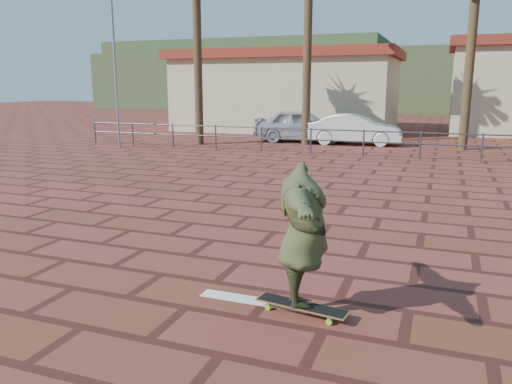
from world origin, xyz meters
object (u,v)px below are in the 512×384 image
Objects in this scene: longboard at (302,306)px; car_silver at (302,126)px; skateboarder at (303,235)px; car_white at (355,129)px.

longboard is 0.26× the size of car_silver.
skateboarder is 17.22m from car_white.
car_silver is 2.52m from car_white.
skateboarder is at bearing -172.70° from car_silver.
car_white is at bearing -104.24° from car_silver.
longboard is at bearing -172.70° from car_silver.
car_white is at bearing 106.22° from longboard.
longboard is 17.23m from car_white.
car_silver reaches higher than longboard.
skateboarder is 17.98m from car_silver.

